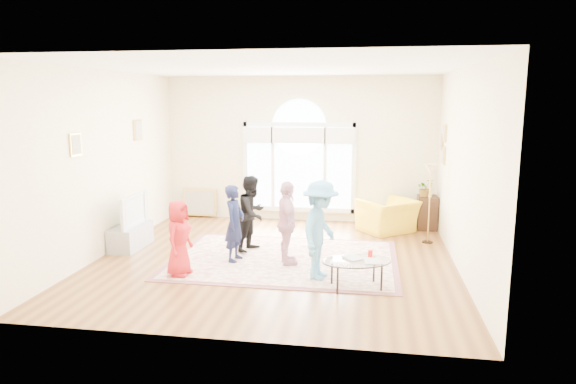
% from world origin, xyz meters
% --- Properties ---
extents(ground, '(6.00, 6.00, 0.00)m').
position_xyz_m(ground, '(0.00, 0.00, 0.00)').
color(ground, brown).
rests_on(ground, ground).
extents(room_shell, '(6.00, 6.00, 6.00)m').
position_xyz_m(room_shell, '(0.01, 2.83, 1.57)').
color(room_shell, '#F7ECC4').
rests_on(room_shell, ground).
extents(area_rug, '(3.60, 2.60, 0.02)m').
position_xyz_m(area_rug, '(0.16, 0.03, 0.01)').
color(area_rug, beige).
rests_on(area_rug, ground).
extents(rug_border, '(3.80, 2.80, 0.01)m').
position_xyz_m(rug_border, '(0.16, 0.03, 0.01)').
color(rug_border, brown).
rests_on(rug_border, ground).
extents(tv_console, '(0.45, 1.00, 0.42)m').
position_xyz_m(tv_console, '(-2.75, 0.30, 0.21)').
color(tv_console, '#97999F').
rests_on(tv_console, ground).
extents(television, '(0.17, 1.00, 0.58)m').
position_xyz_m(television, '(-2.74, 0.30, 0.71)').
color(television, black).
rests_on(television, tv_console).
extents(coffee_table, '(1.14, 0.90, 0.54)m').
position_xyz_m(coffee_table, '(1.41, -1.14, 0.40)').
color(coffee_table, silver).
rests_on(coffee_table, ground).
extents(armchair, '(1.38, 1.36, 0.67)m').
position_xyz_m(armchair, '(1.95, 2.20, 0.34)').
color(armchair, gold).
rests_on(armchair, ground).
extents(side_cabinet, '(0.40, 0.50, 0.70)m').
position_xyz_m(side_cabinet, '(2.78, 2.61, 0.35)').
color(side_cabinet, black).
rests_on(side_cabinet, ground).
extents(floor_lamp, '(0.28, 0.28, 1.51)m').
position_xyz_m(floor_lamp, '(2.69, 1.51, 1.28)').
color(floor_lamp, black).
rests_on(floor_lamp, ground).
extents(plant_pedestal, '(0.20, 0.20, 0.70)m').
position_xyz_m(plant_pedestal, '(2.70, 2.50, 0.35)').
color(plant_pedestal, white).
rests_on(plant_pedestal, ground).
extents(potted_plant, '(0.42, 0.40, 0.37)m').
position_xyz_m(potted_plant, '(2.70, 2.50, 0.89)').
color(potted_plant, '#33722D').
rests_on(potted_plant, plant_pedestal).
extents(leaning_picture, '(0.80, 0.14, 0.62)m').
position_xyz_m(leaning_picture, '(-2.30, 2.90, 0.00)').
color(leaning_picture, tan).
rests_on(leaning_picture, ground).
extents(child_red, '(0.43, 0.61, 1.17)m').
position_xyz_m(child_red, '(-1.30, -1.02, 0.61)').
color(child_red, red).
rests_on(child_red, area_rug).
extents(child_navy, '(0.37, 0.51, 1.29)m').
position_xyz_m(child_navy, '(-0.64, -0.19, 0.66)').
color(child_navy, '#151B39').
rests_on(child_navy, area_rug).
extents(child_black, '(0.70, 0.79, 1.35)m').
position_xyz_m(child_black, '(-0.48, 0.44, 0.70)').
color(child_black, black).
rests_on(child_black, area_rug).
extents(child_pink, '(0.57, 0.87, 1.38)m').
position_xyz_m(child_pink, '(0.25, -0.24, 0.71)').
color(child_pink, '#DE9FAF').
rests_on(child_pink, area_rug).
extents(child_blue, '(0.78, 1.08, 1.50)m').
position_xyz_m(child_blue, '(0.85, -0.83, 0.77)').
color(child_blue, '#5DA3D9').
rests_on(child_blue, area_rug).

